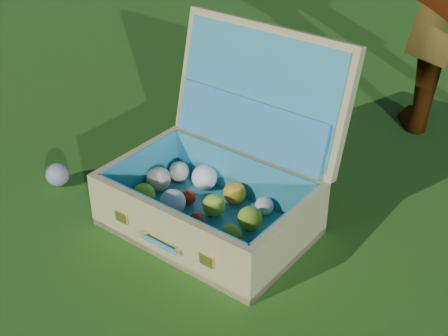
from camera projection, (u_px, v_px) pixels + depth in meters
ground at (251, 236)px, 1.66m from camera, size 60.00×60.00×0.00m
stray_ball at (58, 175)px, 1.86m from camera, size 0.07×0.07×0.07m
suitcase at (225, 172)px, 1.68m from camera, size 0.53×0.49×0.50m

